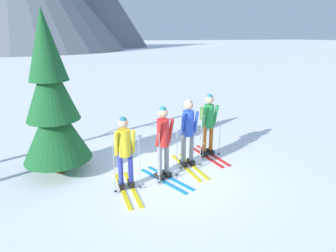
{
  "coord_description": "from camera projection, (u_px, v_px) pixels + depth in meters",
  "views": [
    {
      "loc": [
        -2.31,
        -5.9,
        3.22
      ],
      "look_at": [
        0.14,
        0.46,
        1.05
      ],
      "focal_mm": 30.32,
      "sensor_mm": 36.0,
      "label": 1
    }
  ],
  "objects": [
    {
      "name": "ground_plane",
      "position": [
        169.0,
        172.0,
        7.02
      ],
      "size": [
        400.0,
        400.0,
        0.0
      ],
      "primitive_type": "plane",
      "color": "white"
    },
    {
      "name": "skier_in_yellow",
      "position": [
        125.0,
        151.0,
        6.04
      ],
      "size": [
        0.61,
        1.62,
        1.64
      ],
      "color": "yellow",
      "rests_on": "ground"
    },
    {
      "name": "skier_in_red",
      "position": [
        163.0,
        140.0,
        6.42
      ],
      "size": [
        0.86,
        1.57,
        1.76
      ],
      "color": "#1E84D1",
      "rests_on": "ground"
    },
    {
      "name": "skier_in_blue",
      "position": [
        188.0,
        130.0,
        7.08
      ],
      "size": [
        0.61,
        1.64,
        1.77
      ],
      "color": "yellow",
      "rests_on": "ground"
    },
    {
      "name": "skier_in_green",
      "position": [
        208.0,
        121.0,
        7.75
      ],
      "size": [
        0.61,
        1.62,
        1.75
      ],
      "color": "red",
      "rests_on": "ground"
    },
    {
      "name": "pine_tree_near",
      "position": [
        52.0,
        103.0,
        6.5
      ],
      "size": [
        1.58,
        1.58,
        3.83
      ],
      "color": "#51381E",
      "rests_on": "ground"
    }
  ]
}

